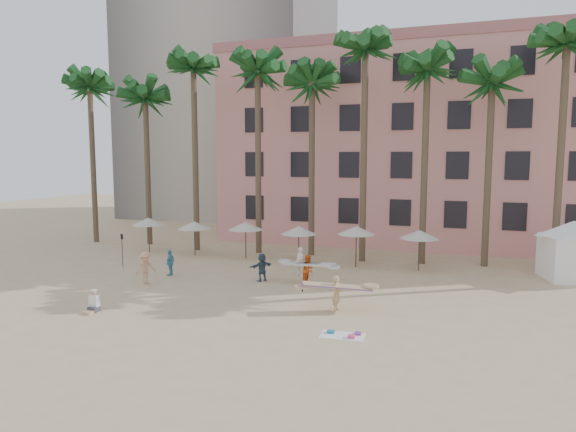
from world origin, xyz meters
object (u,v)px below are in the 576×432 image
(cabana, at_px, (572,245))
(carrier_yellow, at_px, (337,291))
(pink_hotel, at_px, (435,148))
(carrier_white, at_px, (308,269))

(cabana, bearing_deg, carrier_yellow, -137.59)
(pink_hotel, distance_m, cabana, 16.56)
(pink_hotel, relative_size, carrier_white, 10.97)
(carrier_yellow, height_order, carrier_white, carrier_white)
(pink_hotel, xyz_separation_m, cabana, (8.73, -12.76, -5.93))
(pink_hotel, relative_size, carrier_yellow, 10.60)
(pink_hotel, bearing_deg, carrier_white, -106.29)
(cabana, relative_size, carrier_yellow, 1.63)
(cabana, xyz_separation_m, carrier_white, (-14.32, -6.35, -1.14))
(pink_hotel, height_order, carrier_white, pink_hotel)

